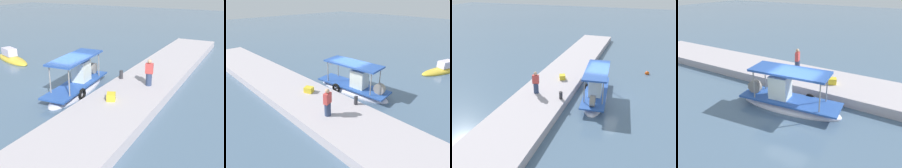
% 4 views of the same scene
% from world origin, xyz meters
% --- Properties ---
extents(ground_plane, '(120.00, 120.00, 0.00)m').
position_xyz_m(ground_plane, '(0.00, 0.00, 0.00)').
color(ground_plane, slate).
extents(dock_quay, '(36.00, 3.93, 0.59)m').
position_xyz_m(dock_quay, '(0.00, -4.15, 0.29)').
color(dock_quay, '#B8AEB4').
rests_on(dock_quay, ground_plane).
extents(main_fishing_boat, '(6.23, 2.28, 2.67)m').
position_xyz_m(main_fishing_boat, '(0.51, -0.49, 0.41)').
color(main_fishing_boat, silver).
rests_on(main_fishing_boat, ground_plane).
extents(fisherman_near_bollard, '(0.45, 0.52, 1.67)m').
position_xyz_m(fisherman_near_bollard, '(2.21, -4.65, 1.34)').
color(fisherman_near_bollard, navy).
rests_on(fisherman_near_bollard, dock_quay).
extents(mooring_bollard, '(0.24, 0.24, 0.55)m').
position_xyz_m(mooring_bollard, '(2.53, -2.58, 0.86)').
color(mooring_bollard, '#2D2D33').
rests_on(mooring_bollard, dock_quay).
extents(cargo_crate, '(0.73, 0.67, 0.39)m').
position_xyz_m(cargo_crate, '(-0.89, -3.67, 0.78)').
color(cargo_crate, yellow).
rests_on(cargo_crate, dock_quay).
extents(marker_buoy, '(0.41, 0.41, 0.41)m').
position_xyz_m(marker_buoy, '(-5.99, 3.14, 0.08)').
color(marker_buoy, '#E25313').
rests_on(marker_buoy, ground_plane).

